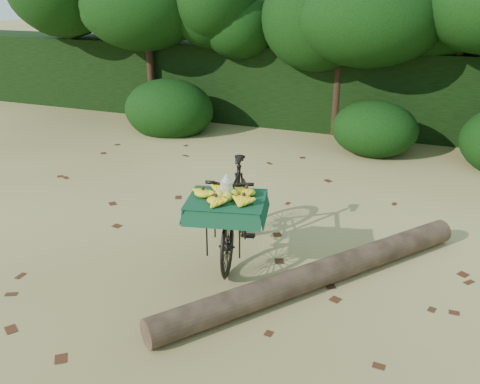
% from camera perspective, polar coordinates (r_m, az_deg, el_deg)
% --- Properties ---
extents(ground, '(80.00, 80.00, 0.00)m').
position_cam_1_polar(ground, '(6.79, -3.54, -4.50)').
color(ground, tan).
rests_on(ground, ground).
extents(vendor_bicycle, '(1.10, 1.99, 1.14)m').
position_cam_1_polar(vendor_bicycle, '(6.03, -0.58, -1.89)').
color(vendor_bicycle, black).
rests_on(vendor_bicycle, ground).
extents(fallen_log, '(2.61, 3.39, 0.29)m').
position_cam_1_polar(fallen_log, '(5.63, 8.94, -9.03)').
color(fallen_log, brown).
rests_on(fallen_log, ground).
extents(hedge_backdrop, '(26.00, 1.80, 1.80)m').
position_cam_1_polar(hedge_backdrop, '(12.25, 9.33, 11.68)').
color(hedge_backdrop, black).
rests_on(hedge_backdrop, ground).
extents(tree_row, '(14.50, 2.00, 4.00)m').
position_cam_1_polar(tree_row, '(11.50, 5.43, 16.75)').
color(tree_row, black).
rests_on(tree_row, ground).
extents(bush_clumps, '(8.80, 1.70, 0.90)m').
position_cam_1_polar(bush_clumps, '(10.33, 9.32, 7.24)').
color(bush_clumps, black).
rests_on(bush_clumps, ground).
extents(leaf_litter, '(7.00, 7.30, 0.01)m').
position_cam_1_polar(leaf_litter, '(7.32, -1.37, -2.38)').
color(leaf_litter, '#432211').
rests_on(leaf_litter, ground).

